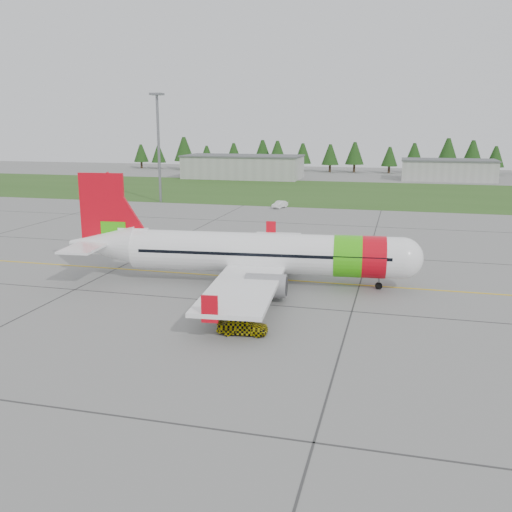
# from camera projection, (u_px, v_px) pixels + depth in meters

# --- Properties ---
(ground) EXTENTS (320.00, 320.00, 0.00)m
(ground) POSITION_uv_depth(u_px,v_px,m) (233.00, 302.00, 48.20)
(ground) COLOR gray
(ground) RESTS_ON ground
(aircraft) EXTENTS (33.70, 31.16, 10.21)m
(aircraft) POSITION_uv_depth(u_px,v_px,m) (255.00, 253.00, 53.14)
(aircraft) COLOR white
(aircraft) RESTS_ON ground
(follow_me_car) EXTENTS (1.41, 1.61, 3.66)m
(follow_me_car) POSITION_uv_depth(u_px,v_px,m) (243.00, 310.00, 40.47)
(follow_me_car) COLOR yellow
(follow_me_car) RESTS_ON ground
(service_van) EXTENTS (1.66, 1.62, 3.85)m
(service_van) POSITION_uv_depth(u_px,v_px,m) (280.00, 197.00, 102.13)
(service_van) COLOR silver
(service_van) RESTS_ON ground
(grass_strip) EXTENTS (320.00, 50.00, 0.03)m
(grass_strip) POSITION_uv_depth(u_px,v_px,m) (340.00, 193.00, 125.57)
(grass_strip) COLOR #30561E
(grass_strip) RESTS_ON ground
(taxi_guideline) EXTENTS (120.00, 0.25, 0.02)m
(taxi_guideline) POSITION_uv_depth(u_px,v_px,m) (256.00, 278.00, 55.74)
(taxi_guideline) COLOR gold
(taxi_guideline) RESTS_ON ground
(hangar_west) EXTENTS (32.00, 14.00, 6.00)m
(hangar_west) POSITION_uv_depth(u_px,v_px,m) (243.00, 167.00, 158.60)
(hangar_west) COLOR #A8A8A3
(hangar_west) RESTS_ON ground
(hangar_east) EXTENTS (24.00, 12.00, 5.20)m
(hangar_east) POSITION_uv_depth(u_px,v_px,m) (448.00, 171.00, 152.89)
(hangar_east) COLOR #A8A8A3
(hangar_east) RESTS_ON ground
(floodlight_mast) EXTENTS (0.50, 0.50, 20.00)m
(floodlight_mast) POSITION_uv_depth(u_px,v_px,m) (159.00, 150.00, 108.44)
(floodlight_mast) COLOR slate
(floodlight_mast) RESTS_ON ground
(treeline) EXTENTS (160.00, 8.00, 10.00)m
(treeline) POSITION_uv_depth(u_px,v_px,m) (360.00, 156.00, 177.29)
(treeline) COLOR #1C3F14
(treeline) RESTS_ON ground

